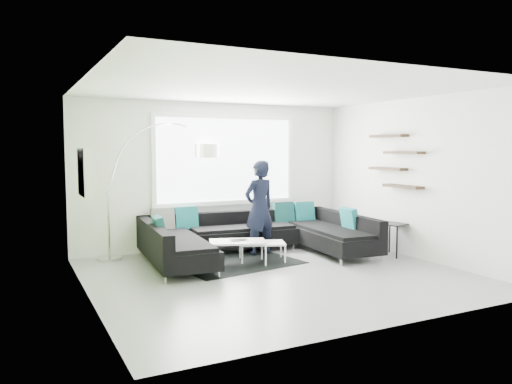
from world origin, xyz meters
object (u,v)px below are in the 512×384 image
at_px(coffee_table, 250,251).
at_px(person, 259,208).
at_px(arc_lamp, 108,191).
at_px(sectional_sofa, 257,237).
at_px(side_table, 393,239).
at_px(laptop, 240,240).

distance_m(coffee_table, person, 0.94).
bearing_deg(person, arc_lamp, -28.03).
bearing_deg(coffee_table, sectional_sofa, 65.64).
xyz_separation_m(sectional_sofa, coffee_table, (-0.27, -0.28, -0.17)).
relative_size(arc_lamp, side_table, 4.11).
bearing_deg(sectional_sofa, side_table, -17.99).
bearing_deg(coffee_table, laptop, -149.03).
xyz_separation_m(arc_lamp, person, (2.53, -0.75, -0.34)).
height_order(side_table, person, person).
xyz_separation_m(sectional_sofa, arc_lamp, (-2.37, 0.98, 0.84)).
distance_m(coffee_table, side_table, 2.63).
distance_m(arc_lamp, person, 2.66).
height_order(coffee_table, person, person).
height_order(arc_lamp, person, arc_lamp).
relative_size(side_table, laptop, 1.90).
bearing_deg(person, coffee_table, 38.34).
distance_m(person, laptop, 0.97).
height_order(arc_lamp, side_table, arc_lamp).
bearing_deg(sectional_sofa, laptop, -142.11).
xyz_separation_m(arc_lamp, side_table, (4.64, -1.91, -0.91)).
bearing_deg(sectional_sofa, person, 59.30).
height_order(sectional_sofa, arc_lamp, arc_lamp).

